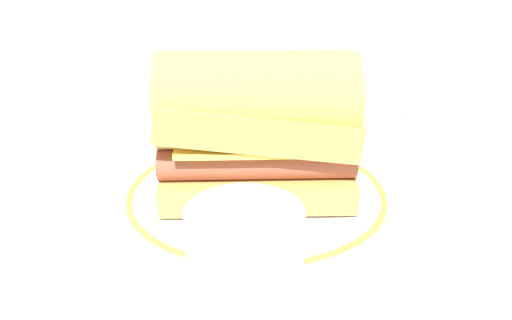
# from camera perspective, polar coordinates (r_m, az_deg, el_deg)

# --- Properties ---
(ground_plane) EXTENTS (1.50, 1.50, 0.00)m
(ground_plane) POSITION_cam_1_polar(r_m,az_deg,el_deg) (0.54, -1.69, -4.70)
(ground_plane) COLOR silver
(plate) EXTENTS (0.26, 0.26, 0.01)m
(plate) POSITION_cam_1_polar(r_m,az_deg,el_deg) (0.54, -0.00, -3.59)
(plate) COLOR white
(plate) RESTS_ON ground_plane
(sausage_sandwich) EXTENTS (0.20, 0.15, 0.13)m
(sausage_sandwich) POSITION_cam_1_polar(r_m,az_deg,el_deg) (0.51, -0.00, 3.59)
(sausage_sandwich) COLOR gold
(sausage_sandwich) RESTS_ON plate
(drinking_glass) EXTENTS (0.06, 0.06, 0.12)m
(drinking_glass) POSITION_cam_1_polar(r_m,az_deg,el_deg) (0.33, -1.07, -15.14)
(drinking_glass) COLOR silver
(drinking_glass) RESTS_ON ground_plane
(salt_shaker) EXTENTS (0.03, 0.03, 0.07)m
(salt_shaker) POSITION_cam_1_polar(r_m,az_deg,el_deg) (0.74, 16.22, 5.49)
(salt_shaker) COLOR white
(salt_shaker) RESTS_ON ground_plane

